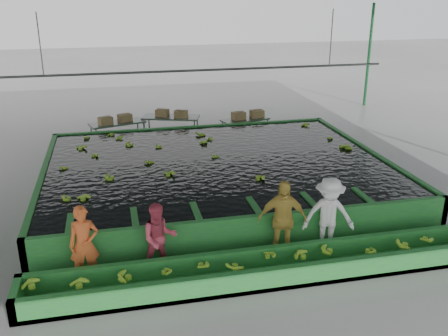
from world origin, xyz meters
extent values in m
plane|color=slate|center=(0.00, 0.00, 0.00)|extent=(80.00, 80.00, 0.00)
cube|color=#8E969C|center=(0.00, 0.00, 5.00)|extent=(20.00, 22.00, 0.04)
cube|color=black|center=(0.00, 1.50, 0.85)|extent=(9.70, 7.70, 0.00)
cylinder|color=#59605B|center=(0.00, 5.00, 3.00)|extent=(0.08, 0.08, 14.00)
cylinder|color=#59605B|center=(-5.00, 5.00, 4.00)|extent=(0.04, 0.04, 2.00)
cylinder|color=#59605B|center=(5.00, 5.00, 4.00)|extent=(0.04, 0.04, 2.00)
imported|color=orange|center=(-3.67, -2.80, 0.83)|extent=(0.63, 0.43, 1.65)
imported|color=#CE455B|center=(-2.14, -2.80, 0.78)|extent=(0.80, 0.64, 1.56)
imported|color=gold|center=(0.56, -2.80, 0.92)|extent=(1.15, 0.65, 1.84)
imported|color=white|center=(1.66, -2.80, 0.90)|extent=(1.29, 0.93, 1.80)
camera|label=1|loc=(-2.89, -12.18, 5.76)|focal=40.00mm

